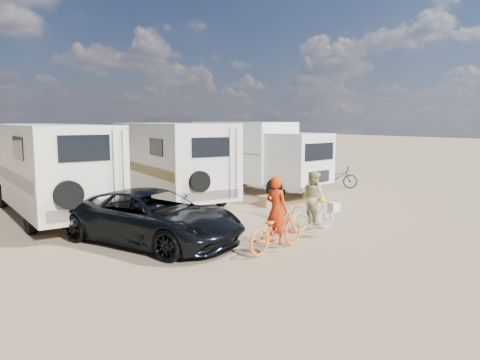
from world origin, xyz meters
TOP-DOWN VIEW (x-y plane):
  - ground at (0.00, 0.00)m, footprint 140.00×140.00m
  - rv_main at (-0.36, 7.24)m, footprint 3.12×7.23m
  - rv_left at (-4.91, 7.00)m, footprint 2.46×7.95m
  - box_truck at (3.66, 6.83)m, footprint 2.98×6.69m
  - dark_suv at (-3.72, 1.76)m, footprint 3.87×5.34m
  - bike_man at (-1.63, -0.57)m, footprint 2.08×1.10m
  - bike_woman at (0.56, 0.40)m, footprint 1.53×0.60m
  - rider_man at (-1.63, -0.57)m, footprint 0.50×0.66m
  - rider_woman at (0.56, 0.40)m, footprint 0.65×0.79m
  - bike_parked at (7.16, 5.57)m, footprint 1.88×1.79m
  - cooler at (-1.94, 3.29)m, footprint 0.56×0.42m
  - crate at (1.77, 3.95)m, footprint 0.53×0.53m

SIDE VIEW (x-z plane):
  - ground at x=0.00m, z-range 0.00..0.00m
  - crate at x=1.77m, z-range 0.00..0.39m
  - cooler at x=-1.94m, z-range 0.00..0.44m
  - bike_woman at x=0.56m, z-range 0.00..0.89m
  - bike_parked at x=7.16m, z-range 0.00..1.01m
  - bike_man at x=-1.63m, z-range 0.00..1.04m
  - dark_suv at x=-3.72m, z-range 0.00..1.35m
  - rider_woman at x=0.56m, z-range 0.00..1.50m
  - rider_man at x=-1.63m, z-range 0.00..1.61m
  - rv_left at x=-4.91m, z-range 0.00..2.95m
  - rv_main at x=-0.36m, z-range 0.00..2.97m
  - box_truck at x=3.66m, z-range 0.00..3.01m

